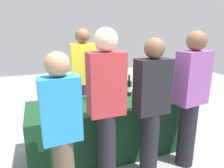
{
  "coord_description": "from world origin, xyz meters",
  "views": [
    {
      "loc": [
        -0.94,
        -2.47,
        1.73
      ],
      "look_at": [
        0.0,
        0.0,
        1.01
      ],
      "focal_mm": 32.16,
      "sensor_mm": 36.0,
      "label": 1
    }
  ],
  "objects_px": {
    "wine_bottle_0": "(66,95)",
    "guest_2": "(151,105)",
    "wine_bottle_4": "(129,88)",
    "menu_board": "(51,103)",
    "wine_glass_2": "(137,95)",
    "wine_glass_3": "(158,93)",
    "server_pouring": "(84,78)",
    "wine_glass_0": "(54,105)",
    "wine_bottle_1": "(89,91)",
    "wine_glass_1": "(122,96)",
    "wine_glass_4": "(164,91)",
    "wine_bottle_3": "(117,88)",
    "wine_bottle_2": "(107,91)",
    "wine_bottle_6": "(151,85)",
    "guest_0": "(62,130)",
    "guest_1": "(106,105)",
    "wine_bottle_7": "(164,86)",
    "guest_3": "(191,96)",
    "ice_bucket": "(159,90)",
    "wine_bottle_5": "(145,85)"
  },
  "relations": [
    {
      "from": "wine_bottle_3",
      "to": "wine_glass_4",
      "type": "height_order",
      "value": "wine_bottle_3"
    },
    {
      "from": "wine_glass_1",
      "to": "guest_1",
      "type": "bearing_deg",
      "value": -127.8
    },
    {
      "from": "wine_glass_2",
      "to": "guest_0",
      "type": "relative_size",
      "value": 0.09
    },
    {
      "from": "wine_bottle_4",
      "to": "menu_board",
      "type": "bearing_deg",
      "value": 138.98
    },
    {
      "from": "wine_bottle_6",
      "to": "wine_glass_4",
      "type": "height_order",
      "value": "wine_bottle_6"
    },
    {
      "from": "wine_glass_1",
      "to": "guest_3",
      "type": "distance_m",
      "value": 0.88
    },
    {
      "from": "wine_bottle_6",
      "to": "wine_glass_4",
      "type": "distance_m",
      "value": 0.34
    },
    {
      "from": "wine_glass_3",
      "to": "guest_0",
      "type": "distance_m",
      "value": 1.59
    },
    {
      "from": "wine_bottle_6",
      "to": "menu_board",
      "type": "xyz_separation_m",
      "value": [
        -1.53,
        0.89,
        -0.43
      ]
    },
    {
      "from": "wine_bottle_4",
      "to": "wine_bottle_5",
      "type": "relative_size",
      "value": 0.99
    },
    {
      "from": "wine_glass_2",
      "to": "wine_glass_3",
      "type": "distance_m",
      "value": 0.35
    },
    {
      "from": "wine_bottle_4",
      "to": "wine_glass_4",
      "type": "height_order",
      "value": "wine_bottle_4"
    },
    {
      "from": "guest_1",
      "to": "wine_bottle_3",
      "type": "bearing_deg",
      "value": 60.35
    },
    {
      "from": "wine_bottle_0",
      "to": "wine_glass_1",
      "type": "relative_size",
      "value": 2.44
    },
    {
      "from": "server_pouring",
      "to": "guest_0",
      "type": "distance_m",
      "value": 1.61
    },
    {
      "from": "wine_glass_3",
      "to": "menu_board",
      "type": "relative_size",
      "value": 0.14
    },
    {
      "from": "wine_bottle_7",
      "to": "wine_glass_3",
      "type": "bearing_deg",
      "value": -137.09
    },
    {
      "from": "wine_bottle_3",
      "to": "wine_glass_1",
      "type": "distance_m",
      "value": 0.31
    },
    {
      "from": "wine_glass_0",
      "to": "wine_glass_4",
      "type": "height_order",
      "value": "wine_glass_4"
    },
    {
      "from": "wine_bottle_1",
      "to": "guest_2",
      "type": "height_order",
      "value": "guest_2"
    },
    {
      "from": "guest_0",
      "to": "guest_1",
      "type": "bearing_deg",
      "value": 18.8
    },
    {
      "from": "wine_glass_3",
      "to": "guest_2",
      "type": "height_order",
      "value": "guest_2"
    },
    {
      "from": "wine_bottle_3",
      "to": "wine_glass_2",
      "type": "bearing_deg",
      "value": -68.22
    },
    {
      "from": "wine_bottle_0",
      "to": "guest_2",
      "type": "height_order",
      "value": "guest_2"
    },
    {
      "from": "server_pouring",
      "to": "guest_0",
      "type": "relative_size",
      "value": 1.12
    },
    {
      "from": "wine_glass_2",
      "to": "guest_0",
      "type": "distance_m",
      "value": 1.28
    },
    {
      "from": "server_pouring",
      "to": "menu_board",
      "type": "xyz_separation_m",
      "value": [
        -0.54,
        0.4,
        -0.52
      ]
    },
    {
      "from": "wine_bottle_5",
      "to": "wine_glass_2",
      "type": "xyz_separation_m",
      "value": [
        -0.34,
        -0.35,
        -0.02
      ]
    },
    {
      "from": "wine_bottle_2",
      "to": "guest_2",
      "type": "xyz_separation_m",
      "value": [
        0.26,
        -0.78,
        0.02
      ]
    },
    {
      "from": "wine_bottle_0",
      "to": "wine_bottle_6",
      "type": "distance_m",
      "value": 1.37
    },
    {
      "from": "wine_bottle_0",
      "to": "wine_bottle_6",
      "type": "xyz_separation_m",
      "value": [
        1.37,
        0.08,
        -0.01
      ]
    },
    {
      "from": "wine_bottle_3",
      "to": "wine_glass_2",
      "type": "height_order",
      "value": "wine_bottle_3"
    },
    {
      "from": "wine_glass_4",
      "to": "menu_board",
      "type": "xyz_separation_m",
      "value": [
        -1.54,
        1.23,
        -0.41
      ]
    },
    {
      "from": "ice_bucket",
      "to": "guest_1",
      "type": "relative_size",
      "value": 0.11
    },
    {
      "from": "wine_bottle_6",
      "to": "guest_1",
      "type": "distance_m",
      "value": 1.34
    },
    {
      "from": "wine_bottle_4",
      "to": "server_pouring",
      "type": "distance_m",
      "value": 0.79
    },
    {
      "from": "guest_0",
      "to": "wine_bottle_5",
      "type": "bearing_deg",
      "value": 32.71
    },
    {
      "from": "wine_glass_4",
      "to": "guest_2",
      "type": "xyz_separation_m",
      "value": [
        -0.54,
        -0.52,
        0.04
      ]
    },
    {
      "from": "wine_bottle_2",
      "to": "wine_bottle_3",
      "type": "distance_m",
      "value": 0.22
    },
    {
      "from": "wine_bottle_0",
      "to": "wine_glass_1",
      "type": "height_order",
      "value": "wine_bottle_0"
    },
    {
      "from": "wine_bottle_6",
      "to": "guest_2",
      "type": "bearing_deg",
      "value": -121.67
    },
    {
      "from": "wine_bottle_1",
      "to": "guest_1",
      "type": "xyz_separation_m",
      "value": [
        -0.02,
        -0.8,
        0.08
      ]
    },
    {
      "from": "wine_glass_1",
      "to": "menu_board",
      "type": "height_order",
      "value": "menu_board"
    },
    {
      "from": "guest_2",
      "to": "wine_bottle_1",
      "type": "bearing_deg",
      "value": 120.86
    },
    {
      "from": "wine_bottle_3",
      "to": "wine_bottle_6",
      "type": "height_order",
      "value": "wine_bottle_3"
    },
    {
      "from": "menu_board",
      "to": "wine_glass_0",
      "type": "bearing_deg",
      "value": -79.13
    },
    {
      "from": "wine_bottle_3",
      "to": "guest_3",
      "type": "bearing_deg",
      "value": -54.22
    },
    {
      "from": "wine_glass_3",
      "to": "guest_2",
      "type": "relative_size",
      "value": 0.08
    },
    {
      "from": "wine_glass_3",
      "to": "guest_1",
      "type": "height_order",
      "value": "guest_1"
    },
    {
      "from": "wine_glass_1",
      "to": "ice_bucket",
      "type": "xyz_separation_m",
      "value": [
        0.66,
        0.09,
        -0.01
      ]
    }
  ]
}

